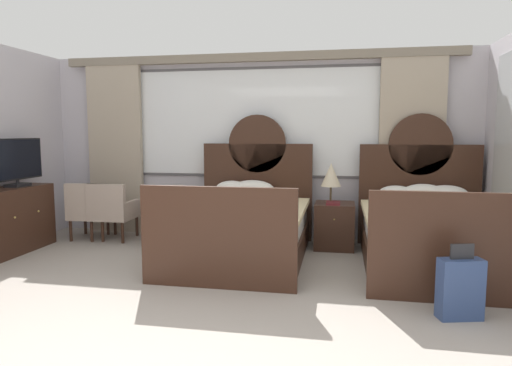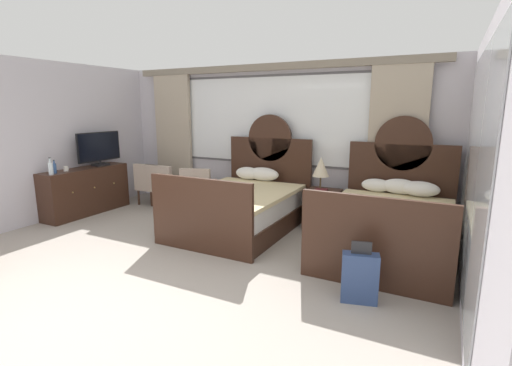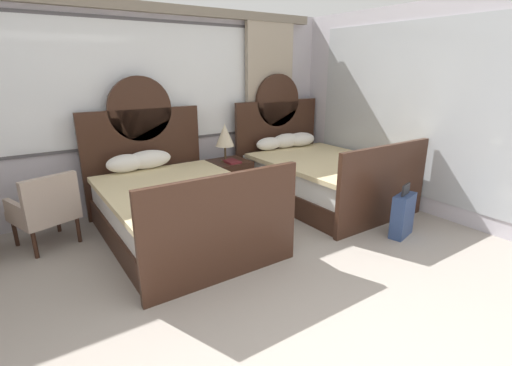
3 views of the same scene
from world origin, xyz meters
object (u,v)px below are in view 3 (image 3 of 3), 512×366
(bed_near_window, at_px, (176,206))
(suitcase_on_floor, at_px, (403,215))
(armchair_by_window_left, at_px, (46,208))
(nightstand_between_beds, at_px, (230,181))
(book_on_nightstand, at_px, (232,162))
(bed_near_mirror, at_px, (318,175))
(table_lamp_on_nightstand, at_px, (225,136))

(bed_near_window, bearing_deg, suitcase_on_floor, -34.03)
(armchair_by_window_left, bearing_deg, nightstand_between_beds, 3.33)
(book_on_nightstand, bearing_deg, nightstand_between_beds, 79.41)
(nightstand_between_beds, xyz_separation_m, suitcase_on_floor, (1.06, -2.17, -0.05))
(bed_near_mirror, height_order, table_lamp_on_nightstand, bed_near_mirror)
(nightstand_between_beds, distance_m, suitcase_on_floor, 2.41)
(bed_near_mirror, bearing_deg, book_on_nightstand, 153.06)
(armchair_by_window_left, bearing_deg, suitcase_on_floor, -30.53)
(table_lamp_on_nightstand, relative_size, book_on_nightstand, 2.07)
(book_on_nightstand, relative_size, suitcase_on_floor, 0.41)
(suitcase_on_floor, bearing_deg, armchair_by_window_left, 149.47)
(book_on_nightstand, distance_m, armchair_by_window_left, 2.37)
(table_lamp_on_nightstand, xyz_separation_m, book_on_nightstand, (0.04, -0.11, -0.36))
(bed_near_window, xyz_separation_m, book_on_nightstand, (1.10, 0.59, 0.25))
(bed_near_window, distance_m, armchair_by_window_left, 1.38)
(armchair_by_window_left, height_order, suitcase_on_floor, armchair_by_window_left)
(armchair_by_window_left, distance_m, suitcase_on_floor, 4.00)
(bed_near_mirror, xyz_separation_m, nightstand_between_beds, (-1.12, 0.68, -0.08))
(bed_near_window, height_order, bed_near_mirror, same)
(bed_near_mirror, xyz_separation_m, armchair_by_window_left, (-3.50, 0.55, 0.06))
(bed_near_mirror, relative_size, suitcase_on_floor, 3.48)
(bed_near_mirror, relative_size, nightstand_between_beds, 3.64)
(nightstand_between_beds, distance_m, book_on_nightstand, 0.34)
(bed_near_mirror, bearing_deg, bed_near_window, -179.73)
(book_on_nightstand, bearing_deg, table_lamp_on_nightstand, 107.87)
(table_lamp_on_nightstand, height_order, armchair_by_window_left, table_lamp_on_nightstand)
(armchair_by_window_left, xyz_separation_m, suitcase_on_floor, (3.44, -2.03, -0.19))
(bed_near_window, height_order, suitcase_on_floor, bed_near_window)
(book_on_nightstand, bearing_deg, armchair_by_window_left, -179.19)
(nightstand_between_beds, bearing_deg, bed_near_mirror, -31.41)
(bed_near_window, xyz_separation_m, bed_near_mirror, (2.24, 0.01, 0.00))
(bed_near_mirror, distance_m, table_lamp_on_nightstand, 1.49)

